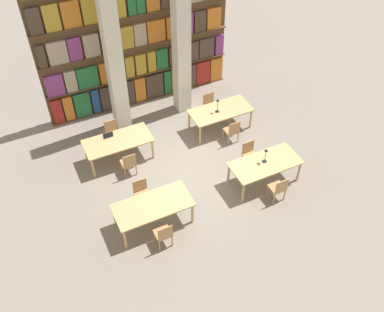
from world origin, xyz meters
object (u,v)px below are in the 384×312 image
Objects in this scene: pillar_left at (112,46)px; chair_3 at (249,154)px; chair_2 at (278,188)px; chair_5 at (112,133)px; desk_lamp_0 at (266,153)px; reading_table_1 at (265,164)px; reading_table_0 at (153,207)px; chair_4 at (129,163)px; laptop at (108,135)px; chair_6 at (232,131)px; pillar_center at (181,31)px; reading_table_2 at (118,142)px; reading_table_3 at (220,112)px; chair_7 at (210,105)px; desk_lamp_1 at (218,103)px; chair_1 at (142,193)px; chair_0 at (164,234)px.

chair_3 is at bearing -51.56° from pillar_left.
chair_2 and chair_3 have the same top height.
desk_lamp_0 is at bearing 134.65° from chair_5.
reading_table_0 is at bearing -179.18° from reading_table_1.
reading_table_1 is 2.39× the size of chair_4.
laptop reaches higher than chair_4.
chair_3 is at bearing -93.45° from chair_6.
chair_6 is at bearing -74.61° from pillar_center.
reading_table_2 is 2.39× the size of chair_5.
chair_6 is (0.66, -2.41, -2.53)m from pillar_center.
pillar_left reaches higher than reading_table_3.
pillar_left is 6.90× the size of chair_3.
desk_lamp_0 is 4.49m from reading_table_2.
chair_5 is (-3.46, 2.79, 0.00)m from chair_3.
chair_5 is at bearing -0.61° from chair_7.
laptop is at bearing 6.64° from chair_7.
chair_2 is 1.74× the size of desk_lamp_1.
chair_6 is (0.07, 2.75, 0.00)m from chair_2.
laptop is (-0.19, 2.36, 0.34)m from chair_1.
chair_4 is at bearing -93.18° from chair_1.
pillar_center is 5.78m from chair_2.
pillar_center is at bearing 96.54° from chair_2.
chair_2 is at bearing -91.58° from desk_lamp_0.
desk_lamp_0 is at bearing -90.63° from reading_table_3.
laptop is at bearing -123.51° from pillar_left.
chair_0 reaches higher than reading_table_2.
chair_1 is 3.64m from reading_table_1.
chair_7 is (0.04, 3.53, -0.23)m from reading_table_1.
pillar_left reaches higher than chair_7.
chair_4 is 1.74× the size of desk_lamp_1.
reading_table_0 is 3.60m from chair_3.
chair_1 is 2.72× the size of laptop.
desk_lamp_1 is (3.41, 2.77, 0.41)m from reading_table_0.
chair_0 is at bearing -142.09° from chair_6.
chair_4 is 2.72× the size of laptop.
chair_2 is at bearing -90.85° from reading_table_3.
chair_7 is 1.05m from desk_lamp_1.
chair_4 is at bearing 179.39° from chair_6.
reading_table_1 is 2.39× the size of chair_3.
chair_5 is 1.00× the size of chair_6.
reading_table_1 is 4.16× the size of desk_lamp_1.
chair_0 is 1.00× the size of chair_2.
reading_table_3 is (3.56, -0.04, 0.00)m from reading_table_2.
reading_table_0 is 4.16× the size of desk_lamp_1.
chair_0 is 5.66m from chair_7.
reading_table_1 is at bearing 88.02° from chair_2.
chair_1 is at bearing 37.91° from chair_7.
pillar_left is 3.52m from chair_4.
desk_lamp_1 is (2.77, -1.66, -1.89)m from pillar_left.
chair_0 is 0.42× the size of reading_table_3.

